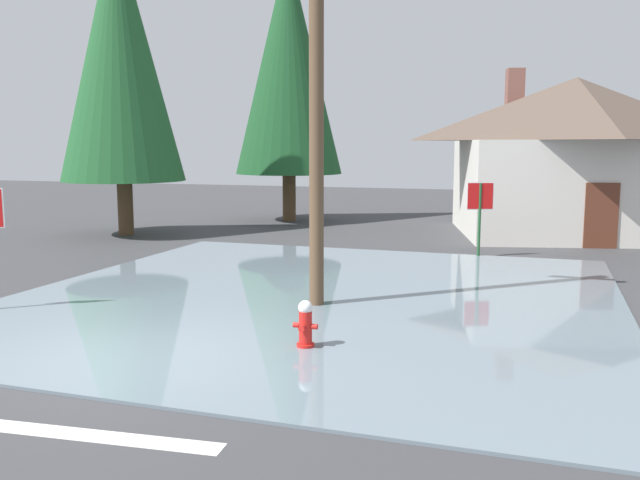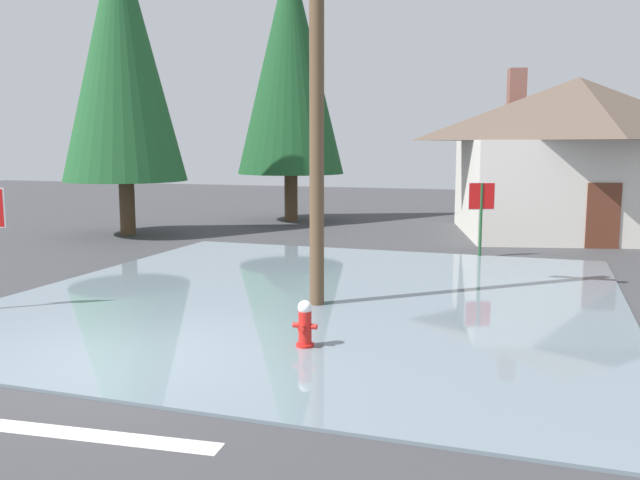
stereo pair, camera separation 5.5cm
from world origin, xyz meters
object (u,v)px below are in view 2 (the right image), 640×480
utility_pole (317,69)px  stop_sign_far (481,204)px  fire_hydrant (305,325)px  pine_tree_tall_left (121,54)px  pine_tree_mid_left (290,63)px  house (575,154)px

utility_pole → stop_sign_far: 7.97m
stop_sign_far → fire_hydrant: bearing=-100.2°
pine_tree_tall_left → pine_tree_mid_left: (3.86, 5.94, 0.20)m
fire_hydrant → utility_pole: 5.00m
pine_tree_tall_left → stop_sign_far: bearing=-4.7°
fire_hydrant → utility_pole: (-0.73, 2.70, 4.15)m
fire_hydrant → utility_pole: utility_pole is taller
stop_sign_far → pine_tree_mid_left: (-8.33, 6.95, 4.90)m
stop_sign_far → pine_tree_mid_left: bearing=140.2°
fire_hydrant → pine_tree_mid_left: pine_tree_mid_left is taller
stop_sign_far → pine_tree_mid_left: 11.91m
utility_pole → stop_sign_far: utility_pole is taller
pine_tree_tall_left → pine_tree_mid_left: 7.09m
house → pine_tree_mid_left: (-10.93, 0.97, 3.58)m
house → pine_tree_tall_left: pine_tree_tall_left is taller
utility_pole → pine_tree_mid_left: 15.20m
pine_tree_mid_left → stop_sign_far: bearing=-39.8°
house → pine_tree_tall_left: (-14.79, -4.98, 3.38)m
utility_pole → house: utility_pole is taller
stop_sign_far → pine_tree_mid_left: size_ratio=0.19×
fire_hydrant → pine_tree_tall_left: pine_tree_tall_left is taller
fire_hydrant → pine_tree_mid_left: (-6.60, 16.60, 6.02)m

